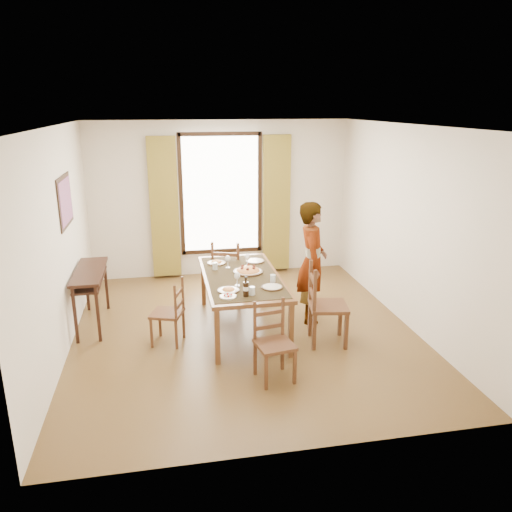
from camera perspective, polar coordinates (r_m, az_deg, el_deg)
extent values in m
plane|color=#4A2F17|center=(6.84, -1.30, -8.54)|extent=(5.00, 5.00, 0.00)
cube|color=beige|center=(8.80, -4.06, 6.47)|extent=(4.50, 0.10, 2.70)
cube|color=beige|center=(4.06, 4.43, -6.28)|extent=(4.50, 0.10, 2.70)
cube|color=beige|center=(6.42, -21.60, 1.35)|extent=(0.10, 5.00, 2.70)
cube|color=beige|center=(7.09, 16.90, 3.20)|extent=(0.10, 5.00, 2.70)
cube|color=white|center=(6.18, -1.47, 14.85)|extent=(4.50, 5.00, 0.04)
cube|color=white|center=(8.75, -4.05, 7.08)|extent=(1.30, 0.04, 2.00)
cube|color=olive|center=(8.67, -10.44, 5.41)|extent=(0.48, 0.10, 2.40)
cube|color=olive|center=(8.90, 2.34, 5.96)|extent=(0.48, 0.10, 2.40)
cube|color=black|center=(6.91, -20.99, 5.87)|extent=(0.02, 0.86, 0.66)
cube|color=red|center=(6.91, -20.91, 5.88)|extent=(0.01, 0.76, 0.56)
cube|color=black|center=(7.11, -18.53, -1.68)|extent=(0.38, 1.20, 0.04)
cube|color=black|center=(7.15, -18.44, -2.60)|extent=(0.34, 1.10, 0.03)
cube|color=black|center=(6.76, -19.96, -6.43)|extent=(0.04, 0.04, 0.76)
cube|color=black|center=(7.78, -18.78, -3.25)|extent=(0.04, 0.04, 0.76)
cube|color=black|center=(6.72, -17.60, -6.34)|extent=(0.04, 0.04, 0.76)
cube|color=black|center=(7.74, -16.73, -3.16)|extent=(0.04, 0.04, 0.76)
cube|color=brown|center=(6.67, -1.64, -2.51)|extent=(1.01, 1.99, 0.05)
cube|color=black|center=(6.66, -1.64, -2.28)|extent=(0.93, 1.83, 0.01)
cube|color=brown|center=(5.90, -4.45, -9.19)|extent=(0.06, 0.06, 0.70)
cube|color=brown|center=(7.62, -6.04, -3.05)|extent=(0.06, 0.06, 0.70)
cube|color=brown|center=(6.05, 4.02, -8.51)|extent=(0.06, 0.06, 0.70)
cube|color=brown|center=(7.74, 0.53, -2.65)|extent=(0.06, 0.06, 0.70)
cube|color=brown|center=(6.47, -10.14, -6.47)|extent=(0.48, 0.48, 0.04)
cube|color=brown|center=(6.74, -10.93, -7.40)|extent=(0.04, 0.04, 0.40)
cube|color=brown|center=(6.65, -8.28, -7.63)|extent=(0.04, 0.04, 0.40)
cube|color=brown|center=(6.47, -11.86, -8.55)|extent=(0.04, 0.04, 0.40)
cube|color=brown|center=(6.37, -9.11, -8.81)|extent=(0.04, 0.04, 0.40)
cube|color=brown|center=(6.48, -8.36, -4.21)|extent=(0.03, 0.03, 0.45)
cube|color=brown|center=(6.19, -9.21, -5.27)|extent=(0.03, 0.03, 0.45)
cube|color=brown|center=(6.37, -8.74, -5.48)|extent=(0.13, 0.31, 0.04)
cube|color=brown|center=(6.31, -8.81, -4.13)|extent=(0.13, 0.31, 0.04)
cube|color=brown|center=(7.64, -3.21, -1.90)|extent=(0.56, 0.56, 0.04)
cube|color=brown|center=(7.87, -1.55, -3.16)|extent=(0.04, 0.04, 0.48)
cube|color=brown|center=(7.52, -2.01, -4.16)|extent=(0.04, 0.04, 0.48)
cube|color=brown|center=(7.94, -4.29, -3.03)|extent=(0.04, 0.04, 0.48)
cube|color=brown|center=(7.59, -4.87, -4.01)|extent=(0.04, 0.04, 0.48)
cube|color=brown|center=(7.34, -2.07, -0.51)|extent=(0.04, 0.04, 0.53)
cube|color=brown|center=(7.41, -4.99, -0.39)|extent=(0.04, 0.04, 0.53)
cube|color=brown|center=(7.41, -3.52, -1.23)|extent=(0.37, 0.15, 0.05)
cube|color=brown|center=(7.35, -3.55, 0.19)|extent=(0.37, 0.15, 0.05)
cube|color=brown|center=(5.56, 2.16, -10.11)|extent=(0.45, 0.45, 0.04)
cube|color=brown|center=(5.46, 1.16, -13.11)|extent=(0.04, 0.04, 0.42)
cube|color=brown|center=(5.74, -0.11, -11.54)|extent=(0.04, 0.04, 0.42)
cube|color=brown|center=(5.58, 4.45, -12.47)|extent=(0.04, 0.04, 0.42)
cube|color=brown|center=(5.85, 3.04, -10.97)|extent=(0.04, 0.04, 0.42)
cube|color=brown|center=(5.55, -0.14, -7.46)|extent=(0.03, 0.03, 0.47)
cube|color=brown|center=(5.66, 3.07, -6.96)|extent=(0.03, 0.03, 0.47)
cube|color=brown|center=(5.64, 1.48, -8.08)|extent=(0.34, 0.08, 0.05)
cube|color=brown|center=(5.57, 1.49, -6.51)|extent=(0.34, 0.08, 0.05)
cube|color=brown|center=(6.40, 8.27, -5.71)|extent=(0.53, 0.53, 0.04)
cube|color=brown|center=(6.36, 10.26, -8.43)|extent=(0.04, 0.04, 0.50)
cube|color=brown|center=(6.29, 6.66, -8.55)|extent=(0.04, 0.04, 0.50)
cube|color=brown|center=(6.72, 9.59, -6.98)|extent=(0.04, 0.04, 0.50)
cube|color=brown|center=(6.65, 6.19, -7.07)|extent=(0.04, 0.04, 0.50)
cube|color=brown|center=(6.08, 6.73, -4.07)|extent=(0.04, 0.04, 0.55)
cube|color=brown|center=(6.45, 6.24, -2.80)|extent=(0.04, 0.04, 0.55)
cube|color=brown|center=(6.31, 6.44, -4.36)|extent=(0.09, 0.40, 0.06)
cube|color=brown|center=(6.24, 6.50, -2.65)|extent=(0.09, 0.40, 0.06)
imported|color=#92969A|center=(6.95, 6.42, -0.72)|extent=(0.81, 0.69, 1.70)
cylinder|color=silver|center=(6.40, 1.95, -2.58)|extent=(0.07, 0.07, 0.10)
cylinder|color=silver|center=(6.91, -4.71, -1.15)|extent=(0.07, 0.07, 0.10)
cylinder|color=silver|center=(5.99, -0.44, -3.99)|extent=(0.07, 0.07, 0.10)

